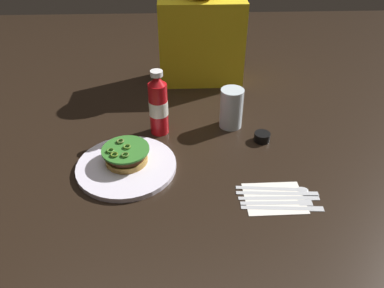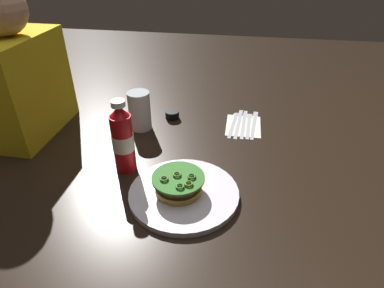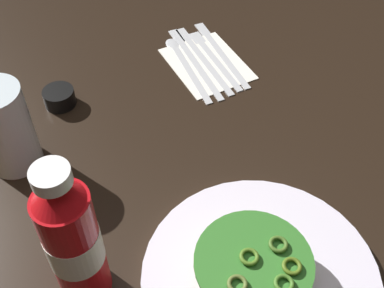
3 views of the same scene
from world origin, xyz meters
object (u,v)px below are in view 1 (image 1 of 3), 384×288
at_px(burger_sandwich, 126,155).
at_px(table_knife, 283,192).
at_px(butter_knife, 288,207).
at_px(fork_utensil, 283,202).
at_px(condiment_cup, 262,137).
at_px(dinner_plate, 127,166).
at_px(ketchup_bottle, 158,105).
at_px(water_glass, 231,108).
at_px(steak_knife, 284,197).
at_px(spoon_utensil, 282,188).
at_px(diner_person, 201,32).
at_px(napkin, 274,198).

height_order(burger_sandwich, table_knife, burger_sandwich).
bearing_deg(butter_knife, burger_sandwich, 155.63).
distance_m(butter_knife, fork_utensil, 0.02).
bearing_deg(butter_knife, condiment_cup, 91.71).
bearing_deg(table_knife, fork_utensil, -102.61).
xyz_separation_m(dinner_plate, condiment_cup, (0.42, 0.13, 0.01)).
bearing_deg(ketchup_bottle, table_knife, -42.95).
xyz_separation_m(dinner_plate, water_glass, (0.33, 0.22, 0.06)).
relative_size(ketchup_bottle, water_glass, 1.61).
relative_size(burger_sandwich, condiment_cup, 2.66).
distance_m(ketchup_bottle, steak_knife, 0.49).
height_order(spoon_utensil, diner_person, diner_person).
xyz_separation_m(butter_knife, diner_person, (-0.18, 0.77, 0.20)).
relative_size(condiment_cup, steak_knife, 0.24).
bearing_deg(napkin, spoon_utensil, 49.24).
xyz_separation_m(water_glass, fork_utensil, (0.09, -0.38, -0.06)).
relative_size(butter_knife, spoon_utensil, 1.08).
bearing_deg(ketchup_bottle, steak_knife, -44.51).
height_order(ketchup_bottle, water_glass, ketchup_bottle).
height_order(dinner_plate, butter_knife, dinner_plate).
bearing_deg(steak_knife, fork_utensil, -113.27).
xyz_separation_m(napkin, steak_knife, (0.03, -0.00, 0.00)).
bearing_deg(steak_knife, ketchup_bottle, 135.49).
xyz_separation_m(burger_sandwich, diner_person, (0.25, 0.57, 0.17)).
relative_size(dinner_plate, burger_sandwich, 2.11).
height_order(burger_sandwich, fork_utensil, burger_sandwich).
bearing_deg(burger_sandwich, ketchup_bottle, 62.63).
bearing_deg(dinner_plate, spoon_utensil, -14.03).
relative_size(napkin, steak_knife, 0.73).
xyz_separation_m(burger_sandwich, ketchup_bottle, (0.09, 0.18, 0.06)).
distance_m(burger_sandwich, table_knife, 0.46).
distance_m(dinner_plate, napkin, 0.43).
bearing_deg(ketchup_bottle, diner_person, 67.70).
distance_m(burger_sandwich, ketchup_bottle, 0.21).
relative_size(dinner_plate, table_knife, 1.31).
relative_size(burger_sandwich, spoon_utensil, 0.70).
bearing_deg(steak_knife, butter_knife, -89.75).
height_order(condiment_cup, spoon_utensil, condiment_cup).
distance_m(napkin, spoon_utensil, 0.05).
bearing_deg(burger_sandwich, butter_knife, -24.37).
xyz_separation_m(dinner_plate, butter_knife, (0.43, -0.18, -0.00)).
height_order(steak_knife, spoon_utensil, same).
bearing_deg(steak_knife, table_knife, 89.44).
bearing_deg(ketchup_bottle, condiment_cup, -11.28).
distance_m(water_glass, table_knife, 0.37).
bearing_deg(spoon_utensil, steak_knife, -94.21).
height_order(napkin, fork_utensil, fork_utensil).
relative_size(condiment_cup, table_knife, 0.23).
height_order(dinner_plate, fork_utensil, dinner_plate).
relative_size(steak_knife, table_knife, 0.97).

